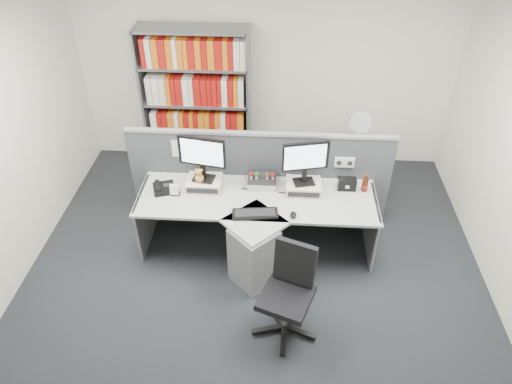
# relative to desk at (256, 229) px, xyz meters

# --- Properties ---
(ground) EXTENTS (5.50, 5.50, 0.00)m
(ground) POSITION_rel_desk_xyz_m (0.00, -0.60, -0.46)
(ground) COLOR #282B2F
(ground) RESTS_ON ground
(room_shell) EXTENTS (5.04, 5.54, 2.72)m
(room_shell) POSITION_rel_desk_xyz_m (0.00, -0.60, 1.33)
(room_shell) COLOR white
(room_shell) RESTS_ON ground
(partition) EXTENTS (3.00, 0.08, 1.27)m
(partition) POSITION_rel_desk_xyz_m (0.00, 0.65, 0.19)
(partition) COLOR #46494F
(partition) RESTS_ON ground
(desk) EXTENTS (2.60, 1.20, 0.72)m
(desk) POSITION_rel_desk_xyz_m (0.00, 0.00, 0.00)
(desk) COLOR #B2B2AC
(desk) RESTS_ON ground
(monitor_riser_left) EXTENTS (0.38, 0.31, 0.10)m
(monitor_riser_left) POSITION_rel_desk_xyz_m (-0.60, 0.38, 0.31)
(monitor_riser_left) COLOR beige
(monitor_riser_left) RESTS_ON desk
(monitor_riser_right) EXTENTS (0.38, 0.31, 0.10)m
(monitor_riser_right) POSITION_rel_desk_xyz_m (0.50, 0.38, 0.31)
(monitor_riser_right) COLOR beige
(monitor_riser_right) RESTS_ON desk
(monitor_left) EXTENTS (0.52, 0.20, 0.53)m
(monitor_left) POSITION_rel_desk_xyz_m (-0.60, 0.38, 0.68)
(monitor_left) COLOR black
(monitor_left) RESTS_ON monitor_riser_left
(monitor_right) EXTENTS (0.49, 0.21, 0.51)m
(monitor_right) POSITION_rel_desk_xyz_m (0.50, 0.38, 0.67)
(monitor_right) COLOR black
(monitor_right) RESTS_ON monitor_riser_right
(desktop_pc) EXTENTS (0.31, 0.28, 0.08)m
(desktop_pc) POSITION_rel_desk_xyz_m (0.04, 0.47, 0.31)
(desktop_pc) COLOR black
(desktop_pc) RESTS_ON desk
(figurines) EXTENTS (0.29, 0.05, 0.09)m
(figurines) POSITION_rel_desk_xyz_m (0.04, 0.45, 0.40)
(figurines) COLOR beige
(figurines) RESTS_ON desktop_pc
(keyboard) EXTENTS (0.49, 0.23, 0.03)m
(keyboard) POSITION_rel_desk_xyz_m (-0.00, -0.07, 0.28)
(keyboard) COLOR black
(keyboard) RESTS_ON desk
(mouse) EXTENTS (0.07, 0.11, 0.04)m
(mouse) POSITION_rel_desk_xyz_m (0.39, -0.07, 0.28)
(mouse) COLOR black
(mouse) RESTS_ON desk
(desk_phone) EXTENTS (0.28, 0.27, 0.10)m
(desk_phone) POSITION_rel_desk_xyz_m (-1.04, 0.28, 0.30)
(desk_phone) COLOR black
(desk_phone) RESTS_ON desk
(desk_calendar) EXTENTS (0.11, 0.08, 0.13)m
(desk_calendar) POSITION_rel_desk_xyz_m (-0.89, 0.22, 0.32)
(desk_calendar) COLOR black
(desk_calendar) RESTS_ON desk
(plush_toy) EXTENTS (0.10, 0.10, 0.17)m
(plush_toy) POSITION_rel_desk_xyz_m (-0.64, 0.33, 0.44)
(plush_toy) COLOR gold
(plush_toy) RESTS_ON monitor_riser_left
(speaker) EXTENTS (0.20, 0.11, 0.13)m
(speaker) POSITION_rel_desk_xyz_m (0.98, 0.44, 0.33)
(speaker) COLOR black
(speaker) RESTS_ON desk
(cola_bottle) EXTENTS (0.07, 0.07, 0.22)m
(cola_bottle) POSITION_rel_desk_xyz_m (1.17, 0.42, 0.35)
(cola_bottle) COLOR #3F190A
(cola_bottle) RESTS_ON desk
(shelving_unit) EXTENTS (1.41, 0.40, 2.00)m
(shelving_unit) POSITION_rel_desk_xyz_m (-0.90, 1.85, 0.52)
(shelving_unit) COLOR gray
(shelving_unit) RESTS_ON ground
(filing_cabinet) EXTENTS (0.45, 0.61, 0.70)m
(filing_cabinet) POSITION_rel_desk_xyz_m (1.20, 1.40, -0.11)
(filing_cabinet) COLOR gray
(filing_cabinet) RESTS_ON ground
(desk_fan) EXTENTS (0.28, 0.17, 0.47)m
(desk_fan) POSITION_rel_desk_xyz_m (1.20, 1.40, 0.54)
(desk_fan) COLOR white
(desk_fan) RESTS_ON filing_cabinet
(office_chair) EXTENTS (0.63, 0.63, 0.95)m
(office_chair) POSITION_rel_desk_xyz_m (0.36, -0.86, 0.05)
(office_chair) COLOR silver
(office_chair) RESTS_ON ground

